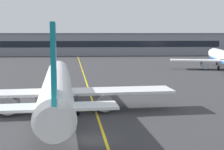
% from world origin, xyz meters
% --- Properties ---
extents(ground_plane, '(400.00, 400.00, 0.00)m').
position_xyz_m(ground_plane, '(0.00, 0.00, 0.00)').
color(ground_plane, '#353538').
extents(taxiway_centreline, '(10.44, 179.73, 0.01)m').
position_xyz_m(taxiway_centreline, '(0.00, 30.00, 0.00)').
color(taxiway_centreline, yellow).
rests_on(taxiway_centreline, ground).
extents(airliner_foreground, '(32.28, 41.53, 11.65)m').
position_xyz_m(airliner_foreground, '(-4.19, 12.22, 3.37)').
color(airliner_foreground, white).
rests_on(airliner_foreground, ground).
extents(safety_cone_by_nose_gear, '(0.44, 0.44, 0.55)m').
position_xyz_m(safety_cone_by_nose_gear, '(-4.10, 27.29, 0.26)').
color(safety_cone_by_nose_gear, orange).
rests_on(safety_cone_by_nose_gear, ground).
extents(terminal_building, '(131.35, 12.40, 10.22)m').
position_xyz_m(terminal_building, '(-3.02, 126.20, 5.12)').
color(terminal_building, gray).
rests_on(terminal_building, ground).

